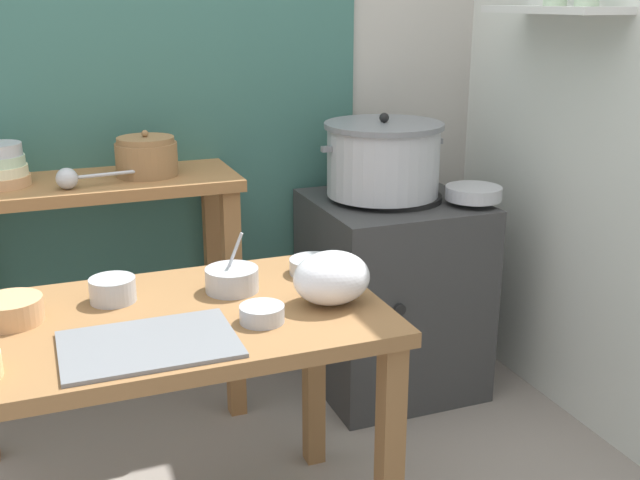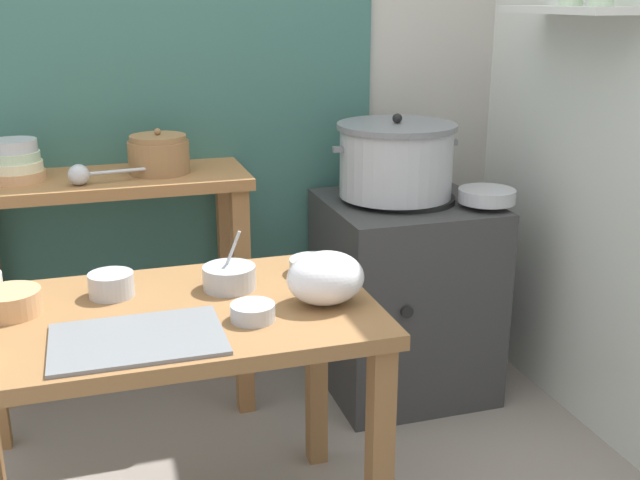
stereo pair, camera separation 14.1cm
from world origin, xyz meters
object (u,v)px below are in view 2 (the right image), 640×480
Objects in this scene: stove_block at (403,294)px; wide_pan at (487,196)px; prep_bowl_1 at (10,301)px; serving_tray at (138,339)px; steamer_pot at (396,160)px; clay_pot at (159,154)px; prep_bowl_6 at (111,284)px; plastic_bag at (326,278)px; prep_bowl_4 at (253,311)px; prep_bowl_5 at (314,265)px; ladle at (82,174)px; prep_bowl_0 at (229,276)px; bowl_stack_enamel at (15,162)px; back_shelf_table at (113,237)px; prep_table at (165,349)px.

stove_block is 3.77× the size of wide_pan.
prep_bowl_1 is (-1.35, -0.61, 0.37)m from stove_block.
steamer_pot is at bearing 41.08° from serving_tray.
clay_pot is 0.89m from prep_bowl_1.
prep_bowl_1 is 0.26m from prep_bowl_6.
steamer_pot reaches higher than prep_bowl_1.
plastic_bag is 0.22m from prep_bowl_4.
serving_tray is 2.79× the size of prep_bowl_5.
stove_block is 1.41m from serving_tray.
plastic_bag is (0.33, -0.90, -0.17)m from clay_pot.
prep_bowl_4 is 0.37m from prep_bowl_5.
ladle is 1.76× the size of prep_bowl_0.
wide_pan reaches higher than prep_bowl_6.
prep_bowl_0 is (0.37, -0.61, -0.18)m from ladle.
serving_tray is (0.31, -1.01, -0.24)m from bowl_stack_enamel.
back_shelf_table reaches higher than prep_bowl_5.
prep_bowl_1 is 1.27× the size of prep_bowl_6.
clay_pot is at bearing 73.14° from prep_bowl_6.
ladle is at bearing -156.65° from clay_pot.
back_shelf_table is 1.23× the size of stove_block.
steamer_pot is at bearing 49.10° from prep_bowl_5.
plastic_bag is 1.34× the size of prep_bowl_1.
serving_tray is 0.50m from plastic_bag.
bowl_stack_enamel is at bearing 91.21° from prep_bowl_1.
steamer_pot is 3.19× the size of prep_bowl_1.
prep_bowl_6 is at bearing -163.89° from wide_pan.
plastic_bag is 0.80m from prep_bowl_1.
prep_bowl_4 is at bearing -82.75° from clay_pot.
serving_tray is at bearing -72.92° from bowl_stack_enamel.
prep_table is 0.83m from back_shelf_table.
steamer_pot is 0.96m from plastic_bag.
serving_tray is 1.94× the size of plastic_bag.
wide_pan reaches higher than serving_tray.
prep_bowl_5 reaches higher than serving_tray.
wide_pan is at bearing 23.35° from prep_table.
prep_bowl_4 is at bearing -20.70° from prep_bowl_1.
clay_pot is at bearing -1.68° from bowl_stack_enamel.
prep_table is 2.24× the size of steamer_pot.
prep_bowl_5 is (-0.77, -0.37, -0.06)m from wide_pan.
clay_pot is 1.38× the size of prep_bowl_1.
serving_tray reaches higher than prep_table.
wide_pan is at bearing -33.69° from steamer_pot.
wide_pan is 1.65m from prep_bowl_1.
back_shelf_table reaches higher than prep_table.
stove_block is (0.98, 0.69, -0.23)m from prep_table.
bowl_stack_enamel reaches higher than prep_bowl_6.
back_shelf_table is 5.98× the size of prep_bowl_0.
wide_pan is at bearing -10.96° from bowl_stack_enamel.
ladle is (-1.15, 0.02, 0.55)m from stove_block.
prep_bowl_5 is (0.54, -0.67, 0.06)m from back_shelf_table.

